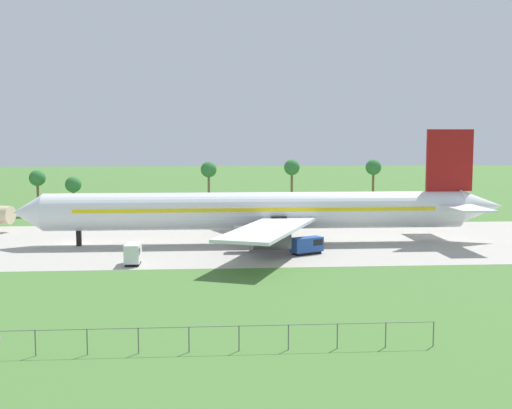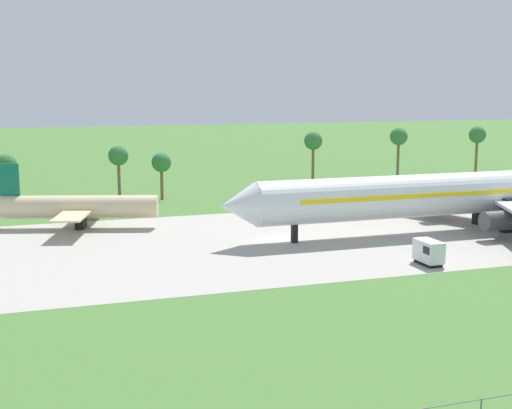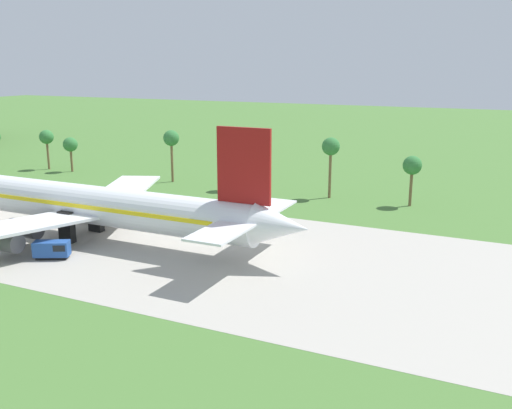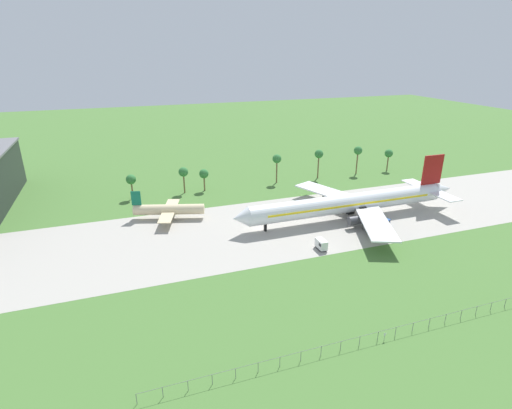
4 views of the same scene
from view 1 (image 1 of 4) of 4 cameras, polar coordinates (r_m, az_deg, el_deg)
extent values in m
plane|color=#477233|center=(108.57, -15.74, -3.38)|extent=(600.00, 600.00, 0.00)
cube|color=#A8A399|center=(108.57, -15.74, -3.37)|extent=(320.00, 44.00, 0.02)
cylinder|color=white|center=(103.69, 0.00, -0.55)|extent=(67.40, 5.97, 5.97)
cone|color=white|center=(107.24, -19.61, -0.68)|extent=(4.77, 5.85, 5.85)
cone|color=white|center=(112.78, 19.33, -0.13)|extent=(7.46, 5.67, 5.67)
cube|color=yellow|center=(103.65, 0.00, -0.30)|extent=(57.29, 6.09, 0.60)
cube|color=maroon|center=(110.18, 16.82, 3.78)|extent=(7.76, 0.50, 10.15)
cube|color=white|center=(110.75, 16.86, 0.07)|extent=(5.37, 23.87, 0.30)
cube|color=white|center=(90.69, 1.24, -2.14)|extent=(17.21, 27.69, 0.44)
cube|color=white|center=(117.13, -0.02, -0.33)|extent=(17.21, 27.69, 0.44)
cylinder|color=#4C4C51|center=(96.89, -0.36, -2.66)|extent=(5.37, 2.69, 2.69)
cylinder|color=#4C4C51|center=(91.21, 1.41, -3.20)|extent=(5.37, 2.69, 2.69)
cylinder|color=#4C4C51|center=(111.05, -0.87, -1.57)|extent=(5.37, 2.69, 2.69)
cylinder|color=#4C4C51|center=(117.12, 0.14, -1.19)|extent=(5.37, 2.69, 2.69)
cube|color=black|center=(105.82, -15.48, -2.28)|extent=(0.70, 0.90, 4.84)
cube|color=black|center=(101.15, 2.04, -2.44)|extent=(2.40, 1.20, 4.84)
cube|color=black|center=(107.61, 1.66, -1.94)|extent=(2.40, 1.20, 4.84)
cube|color=black|center=(95.40, 4.52, -4.31)|extent=(4.48, 3.47, 0.40)
cube|color=#234C99|center=(95.18, 4.53, -3.56)|extent=(5.21, 3.97, 2.11)
cube|color=black|center=(95.91, 5.18, -3.30)|extent=(2.43, 2.59, 0.90)
cube|color=black|center=(88.83, -10.87, -5.15)|extent=(1.82, 3.39, 0.40)
cube|color=white|center=(88.57, -10.89, -4.23)|extent=(2.02, 3.99, 2.49)
cube|color=black|center=(87.43, -10.98, -4.12)|extent=(2.05, 1.40, 0.90)
cylinder|color=slate|center=(54.25, -19.02, -11.56)|extent=(0.10, 0.10, 2.10)
cylinder|color=slate|center=(53.38, -14.78, -11.72)|extent=(0.10, 0.10, 2.10)
cylinder|color=slate|center=(52.81, -10.42, -11.81)|extent=(0.10, 0.10, 2.10)
cylinder|color=slate|center=(52.53, -5.98, -11.84)|extent=(0.10, 0.10, 2.10)
cylinder|color=slate|center=(52.56, -1.52, -11.80)|extent=(0.10, 0.10, 2.10)
cylinder|color=slate|center=(52.89, 2.90, -11.69)|extent=(0.10, 0.10, 2.10)
cylinder|color=slate|center=(53.52, 7.24, -11.52)|extent=(0.10, 0.10, 2.10)
cylinder|color=slate|center=(54.44, 11.45, -11.29)|extent=(0.10, 0.10, 2.10)
cylinder|color=slate|center=(55.63, 15.50, -11.01)|extent=(0.10, 0.10, 2.10)
cylinder|color=brown|center=(155.46, 16.12, 0.70)|extent=(0.56, 0.56, 7.31)
sphere|color=#337538|center=(155.15, 16.17, 2.26)|extent=(3.60, 3.60, 3.60)
cylinder|color=brown|center=(146.86, 3.19, 1.15)|extent=(0.56, 0.56, 9.96)
sphere|color=#337538|center=(146.51, 3.21, 3.32)|extent=(3.60, 3.60, 3.60)
cylinder|color=brown|center=(150.54, -18.81, 0.54)|extent=(0.56, 0.56, 7.77)
sphere|color=#337538|center=(150.21, -18.86, 2.24)|extent=(3.60, 3.60, 3.60)
cylinder|color=brown|center=(148.84, -15.90, 0.29)|extent=(0.56, 0.56, 6.29)
sphere|color=#337538|center=(148.54, -15.94, 1.72)|extent=(3.60, 3.60, 3.60)
cylinder|color=brown|center=(145.63, -4.21, 1.02)|extent=(0.56, 0.56, 9.54)
sphere|color=#337538|center=(145.28, -4.23, 3.13)|extent=(3.60, 3.60, 3.60)
cylinder|color=brown|center=(150.49, 10.36, 1.17)|extent=(0.56, 0.56, 9.92)
sphere|color=#337538|center=(150.14, 10.40, 3.28)|extent=(3.60, 3.60, 3.60)
camera|label=2|loc=(57.65, -78.02, 4.62)|focal=50.00mm
camera|label=3|loc=(81.80, 59.83, 9.73)|focal=40.00mm
camera|label=4|loc=(68.82, -97.55, 29.65)|focal=28.00mm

